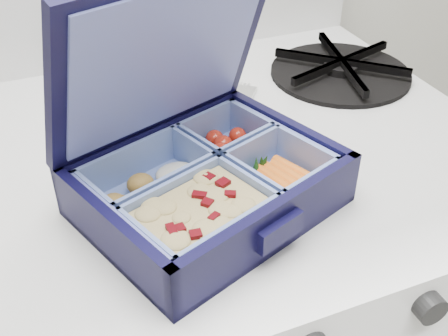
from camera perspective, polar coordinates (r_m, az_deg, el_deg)
name	(u,v)px	position (r m, az deg, el deg)	size (l,w,h in m)	color
bento_box	(209,185)	(0.51, -1.56, -1.69)	(0.22, 0.17, 0.05)	black
burner_grate	(341,66)	(0.76, 11.81, 10.12)	(0.18, 0.18, 0.03)	black
burner_grate_rear	(120,97)	(0.69, -10.56, 7.14)	(0.15, 0.15, 0.02)	black
fork	(227,129)	(0.63, 0.29, 3.99)	(0.02, 0.19, 0.01)	silver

